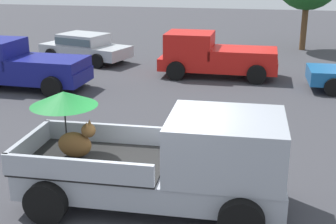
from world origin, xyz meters
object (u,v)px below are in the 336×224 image
pickup_truck_main (172,160)px  pickup_truck_far (19,65)px  parked_sedan_far (85,46)px  pickup_truck_red (213,56)px

pickup_truck_main → pickup_truck_far: (-7.37, 7.50, -0.10)m
pickup_truck_main → parked_sedan_far: 14.18m
parked_sedan_far → pickup_truck_main: bearing=-44.9°
pickup_truck_red → parked_sedan_far: (-6.31, 1.68, -0.13)m
pickup_truck_far → parked_sedan_far: pickup_truck_far is taller
pickup_truck_main → parked_sedan_far: bearing=116.8°
pickup_truck_red → pickup_truck_far: same height
pickup_truck_main → pickup_truck_far: pickup_truck_main is taller
pickup_truck_red → pickup_truck_main: bearing=92.4°
pickup_truck_far → parked_sedan_far: 5.01m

